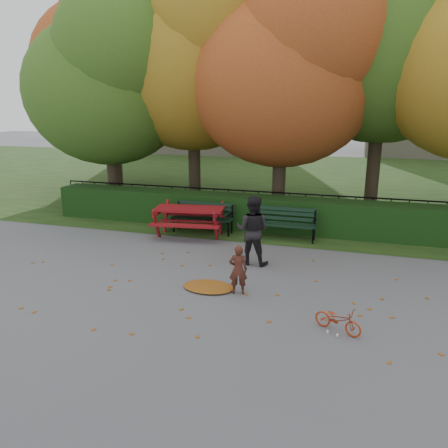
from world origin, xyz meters
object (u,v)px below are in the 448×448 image
(bicycle, at_px, (338,320))
(tree_f, at_px, (115,55))
(bench_right, at_px, (284,221))
(picnic_table, at_px, (190,214))
(adult, at_px, (252,230))
(bench_left, at_px, (204,215))
(tree_a, at_px, (112,79))
(child, at_px, (238,270))
(tree_b, at_px, (200,52))
(tree_c, at_px, (292,66))
(tree_d, at_px, (399,27))

(bicycle, bearing_deg, tree_f, 67.19)
(bench_right, relative_size, picnic_table, 0.84)
(picnic_table, distance_m, adult, 2.84)
(bench_right, height_order, bicycle, bench_right)
(bench_left, distance_m, bicycle, 6.48)
(tree_a, distance_m, child, 9.31)
(child, bearing_deg, bicycle, 139.61)
(bench_left, xyz_separation_m, bench_right, (2.40, 0.00, 0.00))
(picnic_table, distance_m, child, 4.22)
(picnic_table, bearing_deg, tree_b, 96.31)
(tree_f, bearing_deg, adult, -44.69)
(tree_c, xyz_separation_m, tree_f, (-7.97, 3.28, 0.87))
(tree_a, xyz_separation_m, tree_f, (-1.94, 3.66, 1.17))
(tree_c, xyz_separation_m, adult, (-0.13, -4.48, -4.00))
(adult, bearing_deg, child, 97.53)
(adult, bearing_deg, bench_right, -96.64)
(tree_c, bearing_deg, bicycle, -74.63)
(tree_d, distance_m, bench_left, 8.31)
(picnic_table, height_order, child, child)
(tree_a, height_order, bicycle, tree_a)
(tree_c, bearing_deg, tree_b, 166.55)
(tree_f, bearing_deg, tree_a, -62.02)
(bench_right, xyz_separation_m, child, (-0.27, -3.99, -0.01))
(bench_left, bearing_deg, adult, -47.88)
(tree_d, xyz_separation_m, bench_left, (-5.18, -3.53, -5.46))
(tree_c, relative_size, adult, 4.84)
(tree_f, bearing_deg, bicycle, -46.59)
(tree_d, distance_m, child, 9.78)
(tree_d, height_order, bench_right, tree_d)
(tree_d, xyz_separation_m, tree_f, (-11.01, 2.01, -0.29))
(bench_left, xyz_separation_m, bicycle, (4.13, -4.99, -0.30))
(tree_f, relative_size, bench_left, 5.10)
(child, relative_size, bicycle, 1.22)
(tree_a, relative_size, adult, 4.53)
(tree_b, xyz_separation_m, tree_f, (-4.69, 2.49, 0.29))
(bench_right, bearing_deg, tree_b, 139.33)
(bench_left, relative_size, picnic_table, 0.84)
(tree_c, relative_size, picnic_table, 3.73)
(tree_a, distance_m, bicycle, 11.40)
(adult, bearing_deg, bench_left, -44.43)
(child, bearing_deg, tree_f, -63.80)
(tree_d, height_order, adult, tree_d)
(child, bearing_deg, bench_right, -107.55)
(tree_b, distance_m, adult, 7.65)
(tree_b, relative_size, bicycle, 10.55)
(tree_b, xyz_separation_m, tree_d, (6.32, 0.48, 0.58))
(picnic_table, xyz_separation_m, adult, (2.25, -1.72, 0.18))
(tree_d, relative_size, bench_left, 5.32)
(bench_right, height_order, adult, adult)
(tree_a, xyz_separation_m, picnic_table, (3.64, -2.38, -3.87))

